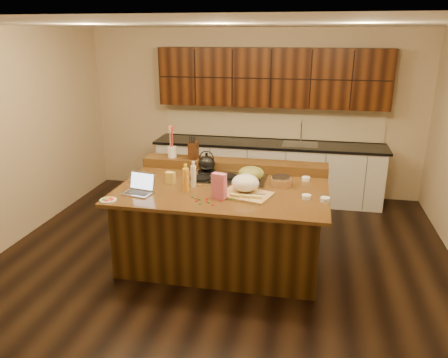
# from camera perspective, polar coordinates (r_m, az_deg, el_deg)

# --- Properties ---
(room) EXTENTS (5.52, 5.02, 2.72)m
(room) POSITION_cam_1_polar(r_m,az_deg,el_deg) (4.92, -0.12, 3.69)
(room) COLOR black
(room) RESTS_ON ground
(island) EXTENTS (2.40, 1.60, 0.92)m
(island) POSITION_cam_1_polar(r_m,az_deg,el_deg) (5.22, -0.11, -5.76)
(island) COLOR black
(island) RESTS_ON ground
(back_ledge) EXTENTS (2.40, 0.30, 0.12)m
(back_ledge) POSITION_cam_1_polar(r_m,az_deg,el_deg) (5.68, 1.31, 1.85)
(back_ledge) COLOR black
(back_ledge) RESTS_ON island
(cooktop) EXTENTS (0.92, 0.52, 0.05)m
(cooktop) POSITION_cam_1_polar(r_m,az_deg,el_deg) (5.32, 0.54, 0.18)
(cooktop) COLOR gray
(cooktop) RESTS_ON island
(back_counter) EXTENTS (3.70, 0.66, 2.40)m
(back_counter) POSITION_cam_1_polar(r_m,az_deg,el_deg) (7.10, 5.93, 5.17)
(back_counter) COLOR silver
(back_counter) RESTS_ON ground
(kettle) EXTENTS (0.25, 0.25, 0.19)m
(kettle) POSITION_cam_1_polar(r_m,az_deg,el_deg) (5.47, -2.28, 2.05)
(kettle) COLOR black
(kettle) RESTS_ON cooktop
(green_bowl) EXTENTS (0.34, 0.34, 0.17)m
(green_bowl) POSITION_cam_1_polar(r_m,az_deg,el_deg) (5.12, 3.56, 0.72)
(green_bowl) COLOR olive
(green_bowl) RESTS_ON cooktop
(laptop) EXTENTS (0.35, 0.30, 0.22)m
(laptop) POSITION_cam_1_polar(r_m,az_deg,el_deg) (4.94, -10.94, -1.11)
(laptop) COLOR #B7B7BC
(laptop) RESTS_ON island
(oil_bottle) EXTENTS (0.09, 0.09, 0.27)m
(oil_bottle) POSITION_cam_1_polar(r_m,az_deg,el_deg) (4.88, -5.00, -0.14)
(oil_bottle) COLOR gold
(oil_bottle) RESTS_ON island
(vinegar_bottle) EXTENTS (0.07, 0.07, 0.25)m
(vinegar_bottle) POSITION_cam_1_polar(r_m,az_deg,el_deg) (5.03, -4.01, 0.37)
(vinegar_bottle) COLOR silver
(vinegar_bottle) RESTS_ON island
(wooden_tray) EXTENTS (0.62, 0.52, 0.22)m
(wooden_tray) POSITION_cam_1_polar(r_m,az_deg,el_deg) (4.81, 2.83, -0.86)
(wooden_tray) COLOR tan
(wooden_tray) RESTS_ON island
(ramekin_a) EXTENTS (0.10, 0.10, 0.04)m
(ramekin_a) POSITION_cam_1_polar(r_m,az_deg,el_deg) (4.73, 13.08, -2.63)
(ramekin_a) COLOR white
(ramekin_a) RESTS_ON island
(ramekin_b) EXTENTS (0.13, 0.13, 0.04)m
(ramekin_b) POSITION_cam_1_polar(r_m,az_deg,el_deg) (4.76, 10.72, -2.31)
(ramekin_b) COLOR white
(ramekin_b) RESTS_ON island
(ramekin_c) EXTENTS (0.13, 0.13, 0.04)m
(ramekin_c) POSITION_cam_1_polar(r_m,az_deg,el_deg) (5.35, 10.64, 0.03)
(ramekin_c) COLOR white
(ramekin_c) RESTS_ON island
(strainer_bowl) EXTENTS (0.25, 0.25, 0.09)m
(strainer_bowl) POSITION_cam_1_polar(r_m,az_deg,el_deg) (5.12, 7.47, -0.37)
(strainer_bowl) COLOR #996B3F
(strainer_bowl) RESTS_ON island
(kitchen_timer) EXTENTS (0.10, 0.10, 0.07)m
(kitchen_timer) POSITION_cam_1_polar(r_m,az_deg,el_deg) (4.80, 12.84, -2.11)
(kitchen_timer) COLOR silver
(kitchen_timer) RESTS_ON island
(pink_bag) EXTENTS (0.17, 0.12, 0.28)m
(pink_bag) POSITION_cam_1_polar(r_m,az_deg,el_deg) (4.65, -0.64, -0.93)
(pink_bag) COLOR #D56483
(pink_bag) RESTS_ON island
(candy_plate) EXTENTS (0.21, 0.21, 0.01)m
(candy_plate) POSITION_cam_1_polar(r_m,az_deg,el_deg) (4.80, -14.89, -2.66)
(candy_plate) COLOR white
(candy_plate) RESTS_ON island
(package_box) EXTENTS (0.12, 0.09, 0.14)m
(package_box) POSITION_cam_1_polar(r_m,az_deg,el_deg) (5.17, -7.04, 0.13)
(package_box) COLOR gold
(package_box) RESTS_ON island
(utensil_crock) EXTENTS (0.12, 0.12, 0.14)m
(utensil_crock) POSITION_cam_1_polar(r_m,az_deg,el_deg) (5.85, -6.78, 3.52)
(utensil_crock) COLOR white
(utensil_crock) RESTS_ON back_ledge
(knife_block) EXTENTS (0.12, 0.18, 0.22)m
(knife_block) POSITION_cam_1_polar(r_m,az_deg,el_deg) (5.75, -4.01, 3.77)
(knife_block) COLOR black
(knife_block) RESTS_ON back_ledge
(gumdrop_0) EXTENTS (0.02, 0.02, 0.02)m
(gumdrop_0) POSITION_cam_1_polar(r_m,az_deg,el_deg) (4.65, -0.08, -2.65)
(gumdrop_0) COLOR red
(gumdrop_0) RESTS_ON island
(gumdrop_1) EXTENTS (0.02, 0.02, 0.02)m
(gumdrop_1) POSITION_cam_1_polar(r_m,az_deg,el_deg) (4.65, -3.25, -2.67)
(gumdrop_1) COLOR #198C26
(gumdrop_1) RESTS_ON island
(gumdrop_2) EXTENTS (0.02, 0.02, 0.02)m
(gumdrop_2) POSITION_cam_1_polar(r_m,az_deg,el_deg) (4.59, -2.20, -2.94)
(gumdrop_2) COLOR red
(gumdrop_2) RESTS_ON island
(gumdrop_3) EXTENTS (0.02, 0.02, 0.02)m
(gumdrop_3) POSITION_cam_1_polar(r_m,az_deg,el_deg) (4.54, -3.17, -3.21)
(gumdrop_3) COLOR #198C26
(gumdrop_3) RESTS_ON island
(gumdrop_4) EXTENTS (0.02, 0.02, 0.02)m
(gumdrop_4) POSITION_cam_1_polar(r_m,az_deg,el_deg) (4.60, -0.46, -2.91)
(gumdrop_4) COLOR red
(gumdrop_4) RESTS_ON island
(gumdrop_5) EXTENTS (0.02, 0.02, 0.02)m
(gumdrop_5) POSITION_cam_1_polar(r_m,az_deg,el_deg) (4.57, -1.98, -3.07)
(gumdrop_5) COLOR #198C26
(gumdrop_5) RESTS_ON island
(gumdrop_6) EXTENTS (0.02, 0.02, 0.02)m
(gumdrop_6) POSITION_cam_1_polar(r_m,az_deg,el_deg) (4.68, -3.76, -2.53)
(gumdrop_6) COLOR red
(gumdrop_6) RESTS_ON island
(gumdrop_7) EXTENTS (0.02, 0.02, 0.02)m
(gumdrop_7) POSITION_cam_1_polar(r_m,az_deg,el_deg) (4.65, 1.57, -2.68)
(gumdrop_7) COLOR #198C26
(gumdrop_7) RESTS_ON island
(gumdrop_8) EXTENTS (0.02, 0.02, 0.02)m
(gumdrop_8) POSITION_cam_1_polar(r_m,az_deg,el_deg) (4.50, -1.49, -3.41)
(gumdrop_8) COLOR red
(gumdrop_8) RESTS_ON island
(gumdrop_9) EXTENTS (0.02, 0.02, 0.02)m
(gumdrop_9) POSITION_cam_1_polar(r_m,az_deg,el_deg) (4.72, -4.17, -2.38)
(gumdrop_9) COLOR #198C26
(gumdrop_9) RESTS_ON island
(gumdrop_10) EXTENTS (0.02, 0.02, 0.02)m
(gumdrop_10) POSITION_cam_1_polar(r_m,az_deg,el_deg) (4.67, -2.28, -2.57)
(gumdrop_10) COLOR red
(gumdrop_10) RESTS_ON island
(gumdrop_11) EXTENTS (0.02, 0.02, 0.02)m
(gumdrop_11) POSITION_cam_1_polar(r_m,az_deg,el_deg) (4.64, 1.05, -2.71)
(gumdrop_11) COLOR #198C26
(gumdrop_11) RESTS_ON island
(gumdrop_12) EXTENTS (0.02, 0.02, 0.02)m
(gumdrop_12) POSITION_cam_1_polar(r_m,az_deg,el_deg) (4.61, -3.69, -2.89)
(gumdrop_12) COLOR red
(gumdrop_12) RESTS_ON island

